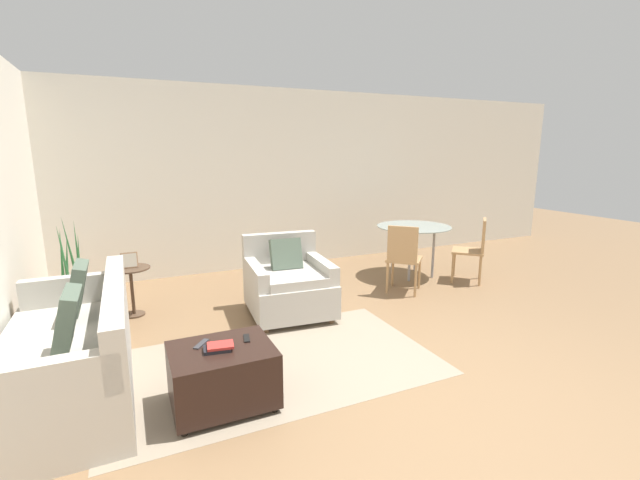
{
  "coord_description": "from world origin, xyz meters",
  "views": [
    {
      "loc": [
        -1.99,
        -2.55,
        1.83
      ],
      "look_at": [
        0.13,
        2.09,
        0.75
      ],
      "focal_mm": 24.0,
      "sensor_mm": 36.0,
      "label": 1
    }
  ],
  "objects_px": {
    "tv_remote_secondary": "(247,338)",
    "dining_table": "(414,232)",
    "ottoman": "(223,374)",
    "tv_remote_primary": "(201,344)",
    "armchair": "(288,284)",
    "potted_plant": "(75,302)",
    "dining_chair_near_right": "(475,246)",
    "side_table": "(131,282)",
    "dining_chair_near_left": "(403,254)",
    "book_stack": "(219,347)",
    "couch": "(72,356)",
    "picture_frame": "(129,260)"
  },
  "relations": [
    {
      "from": "potted_plant",
      "to": "dining_chair_near_right",
      "type": "xyz_separation_m",
      "value": [
        4.97,
        -0.66,
        0.29
      ]
    },
    {
      "from": "couch",
      "to": "dining_chair_near_left",
      "type": "distance_m",
      "value": 3.77
    },
    {
      "from": "tv_remote_secondary",
      "to": "potted_plant",
      "type": "relative_size",
      "value": 0.12
    },
    {
      "from": "side_table",
      "to": "picture_frame",
      "type": "relative_size",
      "value": 3.18
    },
    {
      "from": "book_stack",
      "to": "tv_remote_secondary",
      "type": "height_order",
      "value": "book_stack"
    },
    {
      "from": "potted_plant",
      "to": "dining_table",
      "type": "xyz_separation_m",
      "value": [
        4.37,
        -0.06,
        0.43
      ]
    },
    {
      "from": "book_stack",
      "to": "tv_remote_primary",
      "type": "height_order",
      "value": "book_stack"
    },
    {
      "from": "tv_remote_primary",
      "to": "dining_chair_near_right",
      "type": "distance_m",
      "value": 4.22
    },
    {
      "from": "armchair",
      "to": "tv_remote_secondary",
      "type": "xyz_separation_m",
      "value": [
        -0.86,
        -1.41,
        0.11
      ]
    },
    {
      "from": "ottoman",
      "to": "dining_chair_near_right",
      "type": "bearing_deg",
      "value": 21.66
    },
    {
      "from": "tv_remote_primary",
      "to": "potted_plant",
      "type": "relative_size",
      "value": 0.13
    },
    {
      "from": "dining_table",
      "to": "dining_chair_near_left",
      "type": "bearing_deg",
      "value": -135.0
    },
    {
      "from": "side_table",
      "to": "picture_frame",
      "type": "height_order",
      "value": "picture_frame"
    },
    {
      "from": "book_stack",
      "to": "dining_chair_near_right",
      "type": "xyz_separation_m",
      "value": [
        3.88,
        1.56,
        0.05
      ]
    },
    {
      "from": "side_table",
      "to": "couch",
      "type": "bearing_deg",
      "value": -106.61
    },
    {
      "from": "armchair",
      "to": "dining_chair_near_left",
      "type": "height_order",
      "value": "dining_chair_near_left"
    },
    {
      "from": "tv_remote_primary",
      "to": "dining_table",
      "type": "bearing_deg",
      "value": 30.85
    },
    {
      "from": "armchair",
      "to": "dining_table",
      "type": "distance_m",
      "value": 2.31
    },
    {
      "from": "tv_remote_secondary",
      "to": "potted_plant",
      "type": "bearing_deg",
      "value": 121.97
    },
    {
      "from": "tv_remote_secondary",
      "to": "book_stack",
      "type": "bearing_deg",
      "value": -156.49
    },
    {
      "from": "picture_frame",
      "to": "dining_table",
      "type": "relative_size",
      "value": 0.16
    },
    {
      "from": "armchair",
      "to": "book_stack",
      "type": "relative_size",
      "value": 4.51
    },
    {
      "from": "ottoman",
      "to": "tv_remote_primary",
      "type": "distance_m",
      "value": 0.27
    },
    {
      "from": "dining_table",
      "to": "dining_chair_near_right",
      "type": "relative_size",
      "value": 1.18
    },
    {
      "from": "book_stack",
      "to": "dining_chair_near_left",
      "type": "bearing_deg",
      "value": 30.19
    },
    {
      "from": "tv_remote_primary",
      "to": "dining_chair_near_left",
      "type": "distance_m",
      "value": 3.11
    },
    {
      "from": "tv_remote_secondary",
      "to": "dining_table",
      "type": "xyz_separation_m",
      "value": [
        3.05,
        2.06,
        0.21
      ]
    },
    {
      "from": "armchair",
      "to": "potted_plant",
      "type": "bearing_deg",
      "value": 162.06
    },
    {
      "from": "side_table",
      "to": "dining_table",
      "type": "bearing_deg",
      "value": -0.3
    },
    {
      "from": "couch",
      "to": "picture_frame",
      "type": "height_order",
      "value": "couch"
    },
    {
      "from": "couch",
      "to": "picture_frame",
      "type": "relative_size",
      "value": 10.97
    },
    {
      "from": "ottoman",
      "to": "dining_chair_near_right",
      "type": "relative_size",
      "value": 0.8
    },
    {
      "from": "armchair",
      "to": "ottoman",
      "type": "xyz_separation_m",
      "value": [
        -1.06,
        -1.49,
        -0.1
      ]
    },
    {
      "from": "ottoman",
      "to": "tv_remote_secondary",
      "type": "height_order",
      "value": "tv_remote_secondary"
    },
    {
      "from": "couch",
      "to": "book_stack",
      "type": "height_order",
      "value": "couch"
    },
    {
      "from": "tv_remote_primary",
      "to": "dining_chair_near_right",
      "type": "xyz_separation_m",
      "value": [
        3.98,
        1.41,
        0.07
      ]
    },
    {
      "from": "potted_plant",
      "to": "dining_chair_near_right",
      "type": "height_order",
      "value": "potted_plant"
    },
    {
      "from": "side_table",
      "to": "book_stack",
      "type": "bearing_deg",
      "value": -76.48
    },
    {
      "from": "ottoman",
      "to": "side_table",
      "type": "distance_m",
      "value": 2.23
    },
    {
      "from": "picture_frame",
      "to": "dining_chair_near_right",
      "type": "height_order",
      "value": "dining_chair_near_right"
    },
    {
      "from": "ottoman",
      "to": "dining_chair_near_left",
      "type": "distance_m",
      "value": 3.07
    },
    {
      "from": "couch",
      "to": "dining_table",
      "type": "height_order",
      "value": "couch"
    },
    {
      "from": "book_stack",
      "to": "tv_remote_secondary",
      "type": "bearing_deg",
      "value": 23.51
    },
    {
      "from": "side_table",
      "to": "dining_table",
      "type": "height_order",
      "value": "dining_table"
    },
    {
      "from": "book_stack",
      "to": "dining_table",
      "type": "bearing_deg",
      "value": 33.37
    },
    {
      "from": "couch",
      "to": "dining_chair_near_right",
      "type": "distance_m",
      "value": 4.94
    },
    {
      "from": "tv_remote_secondary",
      "to": "side_table",
      "type": "relative_size",
      "value": 0.26
    },
    {
      "from": "couch",
      "to": "tv_remote_primary",
      "type": "bearing_deg",
      "value": -30.42
    },
    {
      "from": "ottoman",
      "to": "picture_frame",
      "type": "bearing_deg",
      "value": 104.26
    },
    {
      "from": "book_stack",
      "to": "couch",
      "type": "bearing_deg",
      "value": 145.96
    }
  ]
}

